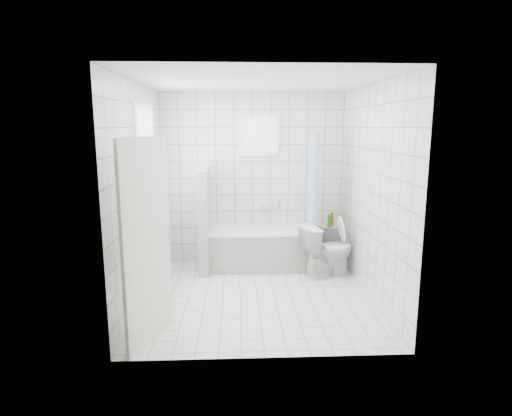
{
  "coord_description": "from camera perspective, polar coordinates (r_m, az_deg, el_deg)",
  "views": [
    {
      "loc": [
        -0.25,
        -5.09,
        2.09
      ],
      "look_at": [
        0.0,
        0.35,
        1.05
      ],
      "focal_mm": 30.0,
      "sensor_mm": 36.0,
      "label": 1
    }
  ],
  "objects": [
    {
      "name": "curtain_rod",
      "position": [
        6.29,
        7.62,
        9.9
      ],
      "size": [
        0.02,
        0.8,
        0.02
      ],
      "primitive_type": "cylinder",
      "rotation": [
        1.57,
        0.0,
        0.0
      ],
      "color": "silver",
      "rests_on": "wall_back"
    },
    {
      "name": "partition_wall",
      "position": [
        6.33,
        -6.87,
        -1.49
      ],
      "size": [
        0.15,
        0.85,
        1.5
      ],
      "primitive_type": "cube",
      "color": "white",
      "rests_on": "ground"
    },
    {
      "name": "shower_curtain",
      "position": [
        6.24,
        7.62,
        1.59
      ],
      "size": [
        0.14,
        0.48,
        1.78
      ],
      "primitive_type": null,
      "color": "#4274C3",
      "rests_on": "curtain_rod"
    },
    {
      "name": "ceiling",
      "position": [
        5.12,
        0.17,
        16.52
      ],
      "size": [
        3.0,
        3.0,
        0.0
      ],
      "primitive_type": "plane",
      "rotation": [
        3.14,
        0.0,
        0.0
      ],
      "color": "white",
      "rests_on": "ground"
    },
    {
      "name": "toilet",
      "position": [
        6.13,
        9.57,
        -5.58
      ],
      "size": [
        0.84,
        0.64,
        0.75
      ],
      "primitive_type": "imported",
      "rotation": [
        0.0,
        0.0,
        1.9
      ],
      "color": "white",
      "rests_on": "ground"
    },
    {
      "name": "sill_bottles",
      "position": [
        5.68,
        -13.25,
        -0.36
      ],
      "size": [
        0.13,
        0.57,
        0.31
      ],
      "color": "white",
      "rests_on": "window_sill"
    },
    {
      "name": "ledge_bottles",
      "position": [
        6.75,
        10.31,
        -1.58
      ],
      "size": [
        0.21,
        0.15,
        0.24
      ],
      "color": "#1CA21B",
      "rests_on": "tiled_ledge"
    },
    {
      "name": "wall_right",
      "position": [
        5.41,
        15.15,
        2.03
      ],
      "size": [
        0.02,
        3.0,
        2.6
      ],
      "primitive_type": "cube",
      "color": "white",
      "rests_on": "ground"
    },
    {
      "name": "tub_faucet",
      "position": [
        6.69,
        1.52,
        0.12
      ],
      "size": [
        0.18,
        0.06,
        0.06
      ],
      "primitive_type": "cube",
      "color": "silver",
      "rests_on": "wall_back"
    },
    {
      "name": "ground",
      "position": [
        5.51,
        0.15,
        -11.48
      ],
      "size": [
        3.0,
        3.0,
        0.0
      ],
      "primitive_type": "plane",
      "color": "white",
      "rests_on": "ground"
    },
    {
      "name": "door",
      "position": [
        4.22,
        -14.34,
        -4.52
      ],
      "size": [
        0.32,
        0.76,
        2.0
      ],
      "primitive_type": "cube",
      "rotation": [
        0.0,
        0.0,
        -0.36
      ],
      "color": "silver",
      "rests_on": "ground"
    },
    {
      "name": "wall_left",
      "position": [
        5.28,
        -15.2,
        1.82
      ],
      "size": [
        0.02,
        3.0,
        2.6
      ],
      "primitive_type": "cube",
      "color": "white",
      "rests_on": "ground"
    },
    {
      "name": "bathtub",
      "position": [
        6.48,
        0.82,
        -5.3
      ],
      "size": [
        1.58,
        0.77,
        0.58
      ],
      "color": "white",
      "rests_on": "ground"
    },
    {
      "name": "window_left",
      "position": [
        5.53,
        -14.23,
        5.39
      ],
      "size": [
        0.01,
        0.9,
        1.4
      ],
      "primitive_type": "cube",
      "color": "white",
      "rests_on": "wall_left"
    },
    {
      "name": "tiled_ledge",
      "position": [
        6.89,
        10.2,
        -4.63
      ],
      "size": [
        0.4,
        0.24,
        0.55
      ],
      "primitive_type": "cube",
      "color": "white",
      "rests_on": "ground"
    },
    {
      "name": "wall_front",
      "position": [
        3.69,
        1.3,
        -1.59
      ],
      "size": [
        2.8,
        0.02,
        2.6
      ],
      "primitive_type": "cube",
      "color": "white",
      "rests_on": "ground"
    },
    {
      "name": "wall_back",
      "position": [
        6.64,
        -0.47,
        3.98
      ],
      "size": [
        2.8,
        0.02,
        2.6
      ],
      "primitive_type": "cube",
      "color": "white",
      "rests_on": "ground"
    },
    {
      "name": "window_sill",
      "position": [
        5.63,
        -13.44,
        -2.11
      ],
      "size": [
        0.18,
        1.02,
        0.08
      ],
      "primitive_type": "cube",
      "color": "white",
      "rests_on": "wall_left"
    },
    {
      "name": "window_back",
      "position": [
        6.56,
        0.42,
        9.59
      ],
      "size": [
        0.5,
        0.01,
        0.5
      ],
      "primitive_type": "cube",
      "color": "white",
      "rests_on": "wall_back"
    }
  ]
}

